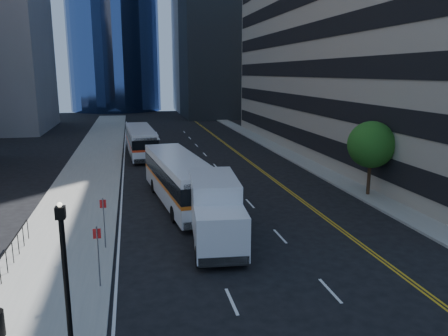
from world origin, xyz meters
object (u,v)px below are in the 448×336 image
at_px(street_tree, 371,145).
at_px(bus_rear, 141,141).
at_px(bus_front, 180,179).
at_px(box_truck, 216,211).
at_px(lamp_post, 65,271).

relative_size(street_tree, bus_rear, 0.45).
bearing_deg(bus_front, street_tree, -11.17).
bearing_deg(box_truck, lamp_post, -122.46).
distance_m(street_tree, box_truck, 13.62).
height_order(bus_front, box_truck, box_truck).
height_order(street_tree, box_truck, street_tree).
height_order(bus_front, bus_rear, bus_front).
bearing_deg(lamp_post, street_tree, 37.87).
bearing_deg(street_tree, box_truck, -152.81).
xyz_separation_m(bus_front, bus_rear, (-2.07, 17.72, -0.10)).
xyz_separation_m(lamp_post, bus_rear, (2.93, 32.72, -1.16)).
xyz_separation_m(street_tree, lamp_post, (-18.00, -14.00, -0.92)).
bearing_deg(bus_rear, bus_front, -86.58).
bearing_deg(lamp_post, bus_rear, 84.89).
distance_m(lamp_post, bus_front, 15.84).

